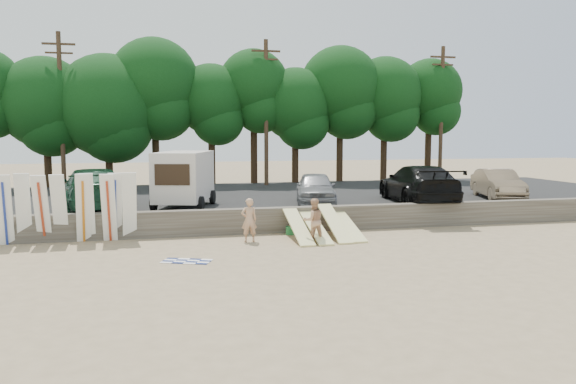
{
  "coord_description": "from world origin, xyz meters",
  "views": [
    {
      "loc": [
        -4.73,
        -18.66,
        3.95
      ],
      "look_at": [
        0.35,
        3.0,
        1.61
      ],
      "focal_mm": 35.0,
      "sensor_mm": 36.0,
      "label": 1
    }
  ],
  "objects_px": {
    "car_3": "(418,184)",
    "car_4": "(498,184)",
    "box_trailer": "(184,176)",
    "beachgoer_a": "(249,220)",
    "car_1": "(93,189)",
    "cooler": "(291,230)",
    "beachgoer_b": "(313,221)",
    "car_2": "(315,188)"
  },
  "relations": [
    {
      "from": "car_3",
      "to": "car_4",
      "type": "relative_size",
      "value": 1.38
    },
    {
      "from": "car_3",
      "to": "car_4",
      "type": "height_order",
      "value": "car_3"
    },
    {
      "from": "box_trailer",
      "to": "beachgoer_a",
      "type": "relative_size",
      "value": 2.62
    },
    {
      "from": "car_1",
      "to": "cooler",
      "type": "height_order",
      "value": "car_1"
    },
    {
      "from": "beachgoer_a",
      "to": "cooler",
      "type": "height_order",
      "value": "beachgoer_a"
    },
    {
      "from": "beachgoer_b",
      "to": "car_1",
      "type": "bearing_deg",
      "value": -37.67
    },
    {
      "from": "box_trailer",
      "to": "car_3",
      "type": "relative_size",
      "value": 0.69
    },
    {
      "from": "car_4",
      "to": "beachgoer_b",
      "type": "bearing_deg",
      "value": -137.91
    },
    {
      "from": "car_4",
      "to": "car_1",
      "type": "bearing_deg",
      "value": -164.86
    },
    {
      "from": "car_2",
      "to": "car_3",
      "type": "relative_size",
      "value": 0.71
    },
    {
      "from": "box_trailer",
      "to": "car_1",
      "type": "height_order",
      "value": "box_trailer"
    },
    {
      "from": "car_4",
      "to": "beachgoer_b",
      "type": "height_order",
      "value": "car_4"
    },
    {
      "from": "box_trailer",
      "to": "car_4",
      "type": "bearing_deg",
      "value": 16.3
    },
    {
      "from": "box_trailer",
      "to": "car_2",
      "type": "bearing_deg",
      "value": 14.28
    },
    {
      "from": "cooler",
      "to": "car_1",
      "type": "bearing_deg",
      "value": 166.12
    },
    {
      "from": "car_3",
      "to": "beachgoer_a",
      "type": "relative_size",
      "value": 3.78
    },
    {
      "from": "beachgoer_a",
      "to": "beachgoer_b",
      "type": "xyz_separation_m",
      "value": [
        2.25,
        -0.64,
        -0.0
      ]
    },
    {
      "from": "beachgoer_a",
      "to": "car_1",
      "type": "bearing_deg",
      "value": -43.26
    },
    {
      "from": "box_trailer",
      "to": "car_3",
      "type": "bearing_deg",
      "value": 12.49
    },
    {
      "from": "car_1",
      "to": "cooler",
      "type": "distance_m",
      "value": 8.78
    },
    {
      "from": "box_trailer",
      "to": "car_1",
      "type": "distance_m",
      "value": 3.84
    },
    {
      "from": "car_2",
      "to": "beachgoer_b",
      "type": "bearing_deg",
      "value": -93.43
    },
    {
      "from": "cooler",
      "to": "beachgoer_a",
      "type": "bearing_deg",
      "value": -135.31
    },
    {
      "from": "beachgoer_b",
      "to": "cooler",
      "type": "bearing_deg",
      "value": -78.92
    },
    {
      "from": "car_1",
      "to": "car_4",
      "type": "relative_size",
      "value": 1.38
    },
    {
      "from": "beachgoer_b",
      "to": "box_trailer",
      "type": "bearing_deg",
      "value": -54.87
    },
    {
      "from": "car_1",
      "to": "cooler",
      "type": "xyz_separation_m",
      "value": [
        7.71,
        -3.96,
        -1.43
      ]
    },
    {
      "from": "box_trailer",
      "to": "cooler",
      "type": "xyz_separation_m",
      "value": [
        3.9,
        -3.84,
        -1.91
      ]
    },
    {
      "from": "car_3",
      "to": "car_2",
      "type": "bearing_deg",
      "value": 0.88
    },
    {
      "from": "car_1",
      "to": "car_3",
      "type": "distance_m",
      "value": 14.63
    },
    {
      "from": "box_trailer",
      "to": "car_1",
      "type": "bearing_deg",
      "value": -165.11
    },
    {
      "from": "box_trailer",
      "to": "car_3",
      "type": "distance_m",
      "value": 10.83
    },
    {
      "from": "beachgoer_b",
      "to": "car_3",
      "type": "bearing_deg",
      "value": -145.98
    },
    {
      "from": "car_2",
      "to": "beachgoer_b",
      "type": "height_order",
      "value": "car_2"
    },
    {
      "from": "car_2",
      "to": "car_3",
      "type": "height_order",
      "value": "car_3"
    },
    {
      "from": "box_trailer",
      "to": "cooler",
      "type": "bearing_deg",
      "value": -27.83
    },
    {
      "from": "car_4",
      "to": "car_3",
      "type": "bearing_deg",
      "value": -155.79
    },
    {
      "from": "beachgoer_a",
      "to": "car_4",
      "type": "bearing_deg",
      "value": -162.6
    },
    {
      "from": "beachgoer_b",
      "to": "car_4",
      "type": "bearing_deg",
      "value": -156.32
    },
    {
      "from": "car_1",
      "to": "car_4",
      "type": "distance_m",
      "value": 19.26
    },
    {
      "from": "box_trailer",
      "to": "car_2",
      "type": "xyz_separation_m",
      "value": [
        5.93,
        -0.25,
        -0.63
      ]
    },
    {
      "from": "car_1",
      "to": "car_2",
      "type": "height_order",
      "value": "car_1"
    }
  ]
}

